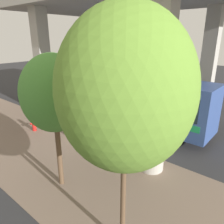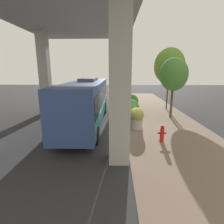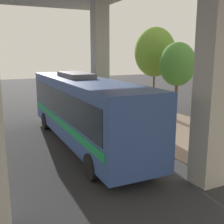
{
  "view_description": "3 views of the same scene",
  "coord_description": "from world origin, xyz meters",
  "px_view_note": "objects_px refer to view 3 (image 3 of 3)",
  "views": [
    {
      "loc": [
        -8.68,
        -9.5,
        5.74
      ],
      "look_at": [
        1.64,
        -0.88,
        1.02
      ],
      "focal_mm": 35.0,
      "sensor_mm": 36.0,
      "label": 1
    },
    {
      "loc": [
        0.66,
        12.19,
        4.11
      ],
      "look_at": [
        0.95,
        -0.36,
        1.13
      ],
      "focal_mm": 28.0,
      "sensor_mm": 36.0,
      "label": 2
    },
    {
      "loc": [
        7.46,
        11.71,
        4.54
      ],
      "look_at": [
        0.61,
        -2.76,
        1.14
      ],
      "focal_mm": 45.0,
      "sensor_mm": 36.0,
      "label": 3
    }
  ],
  "objects_px": {
    "fire_hydrant": "(212,141)",
    "planter_front": "(116,106)",
    "planter_back": "(161,127)",
    "street_tree_far": "(177,64)",
    "street_tree_near": "(155,52)",
    "planter_middle": "(133,116)",
    "bus": "(84,107)"
  },
  "relations": [
    {
      "from": "bus",
      "to": "fire_hydrant",
      "type": "height_order",
      "value": "bus"
    },
    {
      "from": "fire_hydrant",
      "to": "planter_middle",
      "type": "xyz_separation_m",
      "value": [
        1.48,
        -4.79,
        0.35
      ]
    },
    {
      "from": "street_tree_near",
      "to": "street_tree_far",
      "type": "xyz_separation_m",
      "value": [
        0.63,
        3.6,
        -0.79
      ]
    },
    {
      "from": "fire_hydrant",
      "to": "planter_back",
      "type": "xyz_separation_m",
      "value": [
        1.25,
        -2.33,
        0.29
      ]
    },
    {
      "from": "street_tree_far",
      "to": "street_tree_near",
      "type": "bearing_deg",
      "value": -99.89
    },
    {
      "from": "street_tree_near",
      "to": "planter_back",
      "type": "bearing_deg",
      "value": 59.25
    },
    {
      "from": "street_tree_near",
      "to": "street_tree_far",
      "type": "distance_m",
      "value": 3.73
    },
    {
      "from": "fire_hydrant",
      "to": "street_tree_near",
      "type": "relative_size",
      "value": 0.16
    },
    {
      "from": "planter_back",
      "to": "street_tree_near",
      "type": "height_order",
      "value": "street_tree_near"
    },
    {
      "from": "planter_front",
      "to": "planter_back",
      "type": "distance_m",
      "value": 5.51
    },
    {
      "from": "fire_hydrant",
      "to": "planter_back",
      "type": "relative_size",
      "value": 0.65
    },
    {
      "from": "bus",
      "to": "planter_front",
      "type": "bearing_deg",
      "value": -132.64
    },
    {
      "from": "bus",
      "to": "planter_back",
      "type": "height_order",
      "value": "bus"
    },
    {
      "from": "fire_hydrant",
      "to": "planter_back",
      "type": "distance_m",
      "value": 2.66
    },
    {
      "from": "planter_middle",
      "to": "street_tree_near",
      "type": "xyz_separation_m",
      "value": [
        -4.3,
        -4.39,
        3.71
      ]
    },
    {
      "from": "planter_back",
      "to": "street_tree_near",
      "type": "relative_size",
      "value": 0.24
    },
    {
      "from": "bus",
      "to": "fire_hydrant",
      "type": "bearing_deg",
      "value": 143.94
    },
    {
      "from": "fire_hydrant",
      "to": "planter_front",
      "type": "distance_m",
      "value": 7.92
    },
    {
      "from": "bus",
      "to": "fire_hydrant",
      "type": "distance_m",
      "value": 6.31
    },
    {
      "from": "fire_hydrant",
      "to": "planter_front",
      "type": "xyz_separation_m",
      "value": [
        1.1,
        -7.84,
        0.39
      ]
    },
    {
      "from": "planter_back",
      "to": "street_tree_far",
      "type": "bearing_deg",
      "value": -136.68
    },
    {
      "from": "fire_hydrant",
      "to": "planter_middle",
      "type": "distance_m",
      "value": 5.02
    },
    {
      "from": "planter_middle",
      "to": "planter_back",
      "type": "xyz_separation_m",
      "value": [
        -0.23,
        2.45,
        -0.06
      ]
    },
    {
      "from": "planter_front",
      "to": "street_tree_far",
      "type": "bearing_deg",
      "value": 145.53
    },
    {
      "from": "fire_hydrant",
      "to": "street_tree_far",
      "type": "xyz_separation_m",
      "value": [
        -2.19,
        -5.58,
        3.27
      ]
    },
    {
      "from": "planter_front",
      "to": "planter_middle",
      "type": "height_order",
      "value": "planter_front"
    },
    {
      "from": "street_tree_far",
      "to": "planter_middle",
      "type": "bearing_deg",
      "value": 12.16
    },
    {
      "from": "planter_back",
      "to": "street_tree_far",
      "type": "height_order",
      "value": "street_tree_far"
    },
    {
      "from": "bus",
      "to": "planter_back",
      "type": "bearing_deg",
      "value": 160.88
    },
    {
      "from": "fire_hydrant",
      "to": "planter_back",
      "type": "height_order",
      "value": "planter_back"
    },
    {
      "from": "planter_back",
      "to": "fire_hydrant",
      "type": "bearing_deg",
      "value": 118.21
    },
    {
      "from": "planter_middle",
      "to": "planter_back",
      "type": "bearing_deg",
      "value": 95.41
    }
  ]
}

